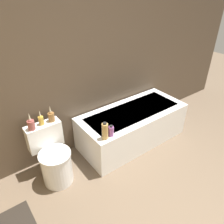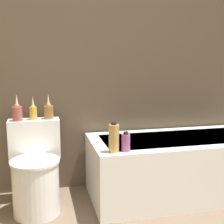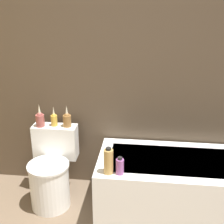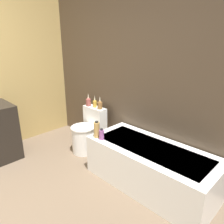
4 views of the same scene
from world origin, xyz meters
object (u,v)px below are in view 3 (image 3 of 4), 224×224
(vase_gold, at_px, (40,119))
(shampoo_bottle_short, at_px, (120,166))
(bathtub, at_px, (188,186))
(shampoo_bottle_tall, at_px, (108,161))
(toilet, at_px, (51,173))
(vase_bronze, at_px, (67,119))
(vase_silver, at_px, (54,119))

(vase_gold, distance_m, shampoo_bottle_short, 0.91)
(bathtub, bearing_deg, shampoo_bottle_tall, -158.22)
(shampoo_bottle_tall, bearing_deg, toilet, 154.20)
(shampoo_bottle_short, bearing_deg, shampoo_bottle_tall, -179.51)
(toilet, xyz_separation_m, vase_bronze, (0.12, 0.19, 0.46))
(bathtub, bearing_deg, vase_bronze, 170.19)
(vase_silver, height_order, vase_bronze, vase_bronze)
(vase_gold, xyz_separation_m, vase_bronze, (0.25, 0.03, -0.00))
(toilet, distance_m, vase_silver, 0.49)
(bathtub, xyz_separation_m, shampoo_bottle_short, (-0.58, -0.27, 0.32))
(bathtub, height_order, shampoo_bottle_tall, shampoo_bottle_tall)
(vase_silver, height_order, shampoo_bottle_tall, vase_silver)
(toilet, relative_size, vase_bronze, 3.38)
(bathtub, height_order, toilet, toilet)
(vase_gold, distance_m, vase_silver, 0.13)
(vase_bronze, relative_size, shampoo_bottle_short, 1.38)
(bathtub, height_order, vase_gold, vase_gold)
(toilet, bearing_deg, bathtub, -0.22)
(toilet, distance_m, vase_bronze, 0.51)
(vase_gold, relative_size, vase_silver, 1.11)
(vase_gold, height_order, shampoo_bottle_short, vase_gold)
(bathtub, distance_m, vase_bronze, 1.24)
(toilet, height_order, vase_gold, vase_gold)
(vase_gold, relative_size, shampoo_bottle_tall, 0.95)
(vase_gold, bearing_deg, toilet, -52.62)
(toilet, xyz_separation_m, vase_gold, (-0.12, 0.16, 0.46))
(toilet, bearing_deg, vase_bronze, 56.66)
(vase_silver, xyz_separation_m, vase_bronze, (0.12, -0.00, 0.00))
(bathtub, xyz_separation_m, vase_gold, (-1.36, 0.17, 0.51))
(shampoo_bottle_short, bearing_deg, toilet, 157.41)
(vase_gold, xyz_separation_m, shampoo_bottle_tall, (0.69, -0.44, -0.15))
(shampoo_bottle_tall, bearing_deg, vase_bronze, 133.77)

